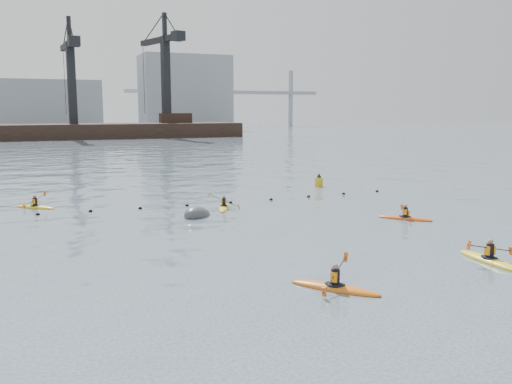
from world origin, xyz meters
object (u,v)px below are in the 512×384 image
kayaker_0 (335,287)px  kayaker_3 (224,207)px  kayaker_1 (489,260)px  mooring_buoy (197,216)px  kayaker_4 (405,218)px  nav_buoy (319,182)px  kayaker_5 (35,207)px

kayaker_0 → kayaker_3: 16.34m
kayaker_1 → kayaker_0: bearing=-173.0°
mooring_buoy → kayaker_4: bearing=-27.1°
kayaker_3 → nav_buoy: size_ratio=2.42×
kayaker_1 → mooring_buoy: size_ratio=1.51×
kayaker_3 → kayaker_5: 12.05m
kayaker_3 → kayaker_4: 11.11m
kayaker_1 → nav_buoy: (4.16, 22.09, 0.26)m
mooring_buoy → nav_buoy: 15.00m
kayaker_0 → kayaker_3: kayaker_0 is taller
kayaker_3 → kayaker_5: (-11.10, 4.69, 0.00)m
kayaker_1 → kayaker_5: bearing=132.9°
kayaker_0 → kayaker_5: (-9.63, 20.97, -0.01)m
kayaker_4 → nav_buoy: 13.74m
kayaker_1 → nav_buoy: 22.48m
mooring_buoy → nav_buoy: nav_buoy is taller
kayaker_5 → kayaker_3: bearing=-71.5°
kayaker_4 → nav_buoy: (1.89, 13.60, 0.27)m
nav_buoy → kayaker_3: bearing=-148.3°
kayaker_5 → kayaker_0: bearing=-113.9°
kayaker_1 → kayaker_3: size_ratio=1.18×
kayaker_0 → kayaker_4: 13.45m
kayaker_1 → nav_buoy: bearing=82.0°
kayaker_1 → kayaker_5: kayaker_1 is taller
mooring_buoy → nav_buoy: bearing=32.9°
kayaker_1 → kayaker_4: bearing=77.7°
kayaker_3 → kayaker_4: kayaker_4 is taller
kayaker_0 → kayaker_5: size_ratio=1.14×
kayaker_4 → mooring_buoy: size_ratio=1.19×
kayaker_1 → kayaker_4: kayaker_4 is taller
kayaker_3 → nav_buoy: (10.34, 6.40, 0.28)m
kayaker_0 → kayaker_1: bearing=-34.8°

